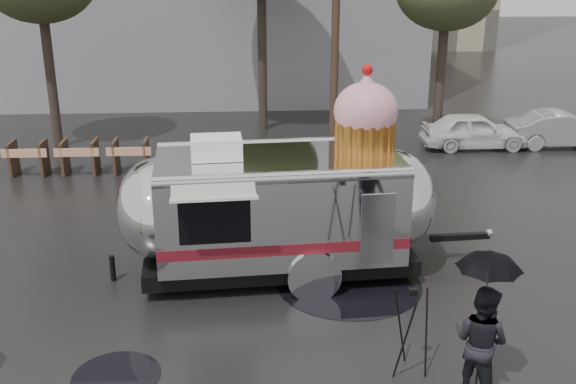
{
  "coord_description": "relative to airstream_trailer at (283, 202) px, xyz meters",
  "views": [
    {
      "loc": [
        -0.53,
        -9.49,
        6.23
      ],
      "look_at": [
        0.22,
        3.11,
        1.73
      ],
      "focal_mm": 42.0,
      "sensor_mm": 36.0,
      "label": 1
    }
  ],
  "objects": [
    {
      "name": "utility_pole",
      "position": [
        2.38,
        10.89,
        3.11
      ],
      "size": [
        1.6,
        0.28,
        9.0
      ],
      "color": "#473323",
      "rests_on": "ground"
    },
    {
      "name": "airstream_trailer",
      "position": [
        0.0,
        0.0,
        0.0
      ],
      "size": [
        8.0,
        3.39,
        4.31
      ],
      "rotation": [
        0.0,
        0.0,
        0.07
      ],
      "color": "silver",
      "rests_on": "ground"
    },
    {
      "name": "ground",
      "position": [
        -0.12,
        -3.11,
        -1.51
      ],
      "size": [
        120.0,
        120.0,
        0.0
      ],
      "primitive_type": "plane",
      "color": "black",
      "rests_on": "ground"
    },
    {
      "name": "barricade_row",
      "position": [
        -5.67,
        6.85,
        -0.99
      ],
      "size": [
        4.3,
        0.8,
        1.0
      ],
      "color": "#473323",
      "rests_on": "ground"
    },
    {
      "name": "puddles",
      "position": [
        1.66,
        -1.95,
        -1.51
      ],
      "size": [
        10.52,
        6.38,
        0.01
      ],
      "color": "black",
      "rests_on": "ground"
    },
    {
      "name": "umbrella_black",
      "position": [
        2.66,
        -4.29,
        0.42
      ],
      "size": [
        1.13,
        1.13,
        2.32
      ],
      "color": "black",
      "rests_on": "ground"
    },
    {
      "name": "person_right",
      "position": [
        2.66,
        -4.29,
        -0.63
      ],
      "size": [
        0.92,
        0.95,
        1.77
      ],
      "primitive_type": "imported",
      "rotation": [
        0.0,
        0.0,
        2.29
      ],
      "color": "black",
      "rests_on": "ground"
    },
    {
      "name": "tripod",
      "position": [
        1.77,
        -3.68,
        -0.66
      ],
      "size": [
        0.54,
        0.61,
        1.46
      ],
      "rotation": [
        0.0,
        0.0,
        -0.05
      ],
      "color": "black",
      "rests_on": "ground"
    }
  ]
}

